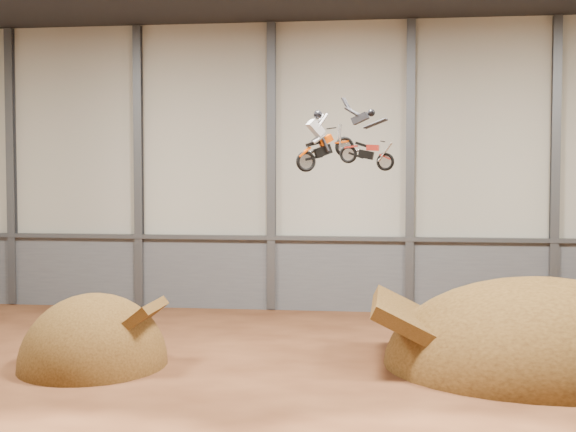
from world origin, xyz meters
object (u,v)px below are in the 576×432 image
(landing_ramp, at_px, (541,367))
(fmx_rider_a, at_px, (329,134))
(fmx_rider_b, at_px, (365,135))
(takeoff_ramp, at_px, (94,366))

(landing_ramp, height_order, fmx_rider_a, fmx_rider_a)
(fmx_rider_a, distance_m, fmx_rider_b, 1.56)
(fmx_rider_b, bearing_deg, takeoff_ramp, -169.48)
(landing_ramp, relative_size, fmx_rider_a, 4.91)
(takeoff_ramp, xyz_separation_m, fmx_rider_a, (8.10, 0.65, 7.99))
(takeoff_ramp, distance_m, landing_ramp, 15.46)
(fmx_rider_a, bearing_deg, fmx_rider_b, -64.69)
(fmx_rider_a, relative_size, fmx_rider_b, 0.90)
(takeoff_ramp, relative_size, fmx_rider_a, 2.65)
(landing_ramp, bearing_deg, takeoff_ramp, -173.63)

